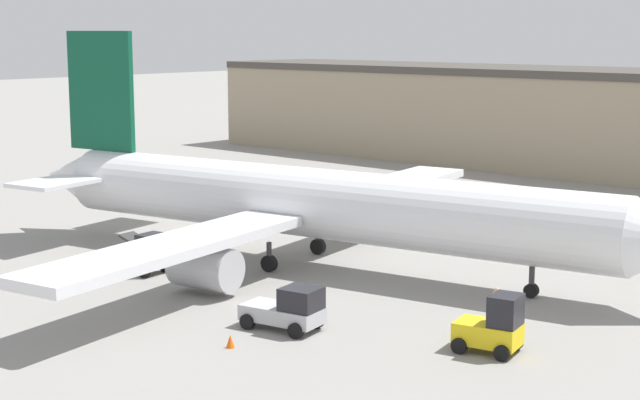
{
  "coord_description": "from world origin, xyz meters",
  "views": [
    {
      "loc": [
        34.99,
        -38.86,
        12.76
      ],
      "look_at": [
        0.0,
        0.0,
        3.7
      ],
      "focal_mm": 55.0,
      "sensor_mm": 36.0,
      "label": 1
    }
  ],
  "objects_px": {
    "airplane": "(303,202)",
    "belt_loader_truck": "(145,254)",
    "baggage_tug": "(288,309)",
    "pushback_tug": "(494,327)",
    "safety_cone_near": "(230,341)",
    "ground_crew_worker": "(496,306)"
  },
  "relations": [
    {
      "from": "baggage_tug",
      "to": "pushback_tug",
      "type": "relative_size",
      "value": 1.34
    },
    {
      "from": "airplane",
      "to": "pushback_tug",
      "type": "xyz_separation_m",
      "value": [
        15.99,
        -6.03,
        -2.38
      ]
    },
    {
      "from": "belt_loader_truck",
      "to": "baggage_tug",
      "type": "bearing_deg",
      "value": -16.35
    },
    {
      "from": "ground_crew_worker",
      "to": "pushback_tug",
      "type": "relative_size",
      "value": 0.62
    },
    {
      "from": "safety_cone_near",
      "to": "belt_loader_truck",
      "type": "bearing_deg",
      "value": 156.36
    },
    {
      "from": "airplane",
      "to": "pushback_tug",
      "type": "distance_m",
      "value": 17.25
    },
    {
      "from": "pushback_tug",
      "to": "safety_cone_near",
      "type": "distance_m",
      "value": 10.65
    },
    {
      "from": "airplane",
      "to": "belt_loader_truck",
      "type": "xyz_separation_m",
      "value": [
        -4.87,
        -7.15,
        -2.44
      ]
    },
    {
      "from": "baggage_tug",
      "to": "belt_loader_truck",
      "type": "height_order",
      "value": "belt_loader_truck"
    },
    {
      "from": "baggage_tug",
      "to": "safety_cone_near",
      "type": "relative_size",
      "value": 6.89
    },
    {
      "from": "ground_crew_worker",
      "to": "pushback_tug",
      "type": "xyz_separation_m",
      "value": [
        1.81,
        -3.12,
        0.14
      ]
    },
    {
      "from": "ground_crew_worker",
      "to": "baggage_tug",
      "type": "bearing_deg",
      "value": 17.33
    },
    {
      "from": "baggage_tug",
      "to": "pushback_tug",
      "type": "distance_m",
      "value": 8.85
    },
    {
      "from": "baggage_tug",
      "to": "ground_crew_worker",
      "type": "bearing_deg",
      "value": 34.63
    },
    {
      "from": "airplane",
      "to": "ground_crew_worker",
      "type": "relative_size",
      "value": 23.1
    },
    {
      "from": "baggage_tug",
      "to": "pushback_tug",
      "type": "height_order",
      "value": "pushback_tug"
    },
    {
      "from": "airplane",
      "to": "pushback_tug",
      "type": "relative_size",
      "value": 14.43
    },
    {
      "from": "belt_loader_truck",
      "to": "pushback_tug",
      "type": "xyz_separation_m",
      "value": [
        20.86,
        1.13,
        0.06
      ]
    },
    {
      "from": "ground_crew_worker",
      "to": "belt_loader_truck",
      "type": "height_order",
      "value": "belt_loader_truck"
    },
    {
      "from": "pushback_tug",
      "to": "safety_cone_near",
      "type": "xyz_separation_m",
      "value": [
        -8.3,
        -6.62,
        -0.81
      ]
    },
    {
      "from": "ground_crew_worker",
      "to": "safety_cone_near",
      "type": "bearing_deg",
      "value": 28.58
    },
    {
      "from": "ground_crew_worker",
      "to": "belt_loader_truck",
      "type": "bearing_deg",
      "value": -15.16
    }
  ]
}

